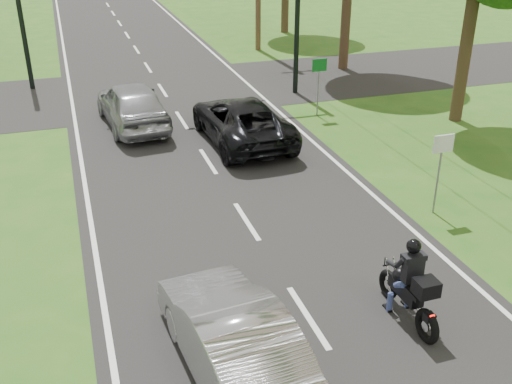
% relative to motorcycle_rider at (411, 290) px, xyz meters
% --- Properties ---
extents(ground, '(140.00, 140.00, 0.00)m').
position_rel_motorcycle_rider_xyz_m(ground, '(-1.78, 0.63, -0.69)').
color(ground, '#275818').
rests_on(ground, ground).
extents(road, '(8.00, 100.00, 0.01)m').
position_rel_motorcycle_rider_xyz_m(road, '(-1.78, 10.63, -0.68)').
color(road, black).
rests_on(road, ground).
extents(cross_road, '(60.00, 7.00, 0.01)m').
position_rel_motorcycle_rider_xyz_m(cross_road, '(-1.78, 16.63, -0.68)').
color(cross_road, black).
rests_on(cross_road, ground).
extents(motorcycle_rider, '(0.57, 2.02, 1.74)m').
position_rel_motorcycle_rider_xyz_m(motorcycle_rider, '(0.00, 0.00, 0.00)').
color(motorcycle_rider, black).
rests_on(motorcycle_rider, ground).
extents(dark_suv, '(2.53, 5.21, 1.43)m').
position_rel_motorcycle_rider_xyz_m(dark_suv, '(-0.30, 9.97, 0.04)').
color(dark_suv, black).
rests_on(dark_suv, road).
extents(silver_sedan, '(1.92, 4.42, 1.41)m').
position_rel_motorcycle_rider_xyz_m(silver_sedan, '(-3.54, -0.37, 0.03)').
color(silver_sedan, '#A0A0A4').
rests_on(silver_sedan, road).
extents(silver_suv, '(2.30, 4.86, 1.61)m').
position_rel_motorcycle_rider_xyz_m(silver_suv, '(-3.51, 12.56, 0.13)').
color(silver_suv, '#93969B').
rests_on(silver_suv, road).
extents(signal_pole_far, '(0.20, 0.20, 6.00)m').
position_rel_motorcycle_rider_xyz_m(signal_pole_far, '(-6.98, 18.63, 2.31)').
color(signal_pole_far, black).
rests_on(signal_pole_far, ground).
extents(sign_white, '(0.55, 0.07, 2.12)m').
position_rel_motorcycle_rider_xyz_m(sign_white, '(2.92, 3.61, 0.91)').
color(sign_white, slate).
rests_on(sign_white, ground).
extents(sign_green, '(0.55, 0.07, 2.12)m').
position_rel_motorcycle_rider_xyz_m(sign_green, '(3.12, 11.61, 0.91)').
color(sign_green, slate).
rests_on(sign_green, ground).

